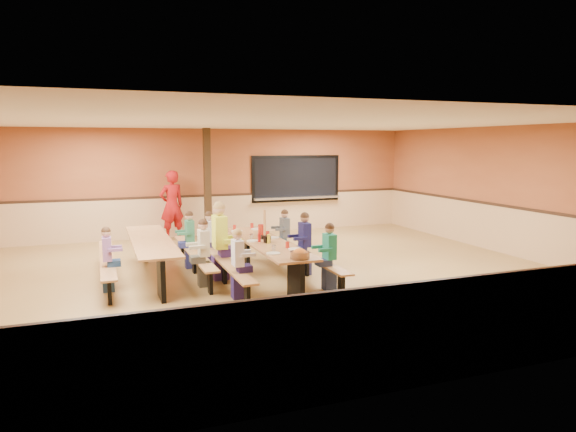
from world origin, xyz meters
name	(u,v)px	position (x,y,z in m)	size (l,w,h in m)	color
ground	(265,276)	(0.00, 0.00, 0.00)	(12.00, 12.00, 0.00)	brown
room_envelope	(264,242)	(0.00, 0.00, 0.69)	(12.04, 10.04, 3.02)	#99512C
kitchen_pass_through	(296,181)	(2.60, 4.96, 1.49)	(2.78, 0.28, 1.38)	black
structural_post	(208,184)	(-0.20, 4.40, 1.50)	(0.18, 0.18, 3.00)	black
cafeteria_table_main	(266,252)	(-0.04, -0.23, 0.53)	(1.91, 3.70, 0.74)	#AF7945
cafeteria_table_second	(151,250)	(-2.07, 0.75, 0.53)	(1.91, 3.70, 0.74)	#AF7945
seated_child_white_left	(238,264)	(-0.86, -1.22, 0.58)	(0.35, 0.28, 1.17)	silver
seated_adult_yellow	(220,241)	(-0.86, 0.10, 0.74)	(0.50, 0.41, 1.47)	#E9FD3D
seated_child_grey_left	(210,240)	(-0.86, 1.07, 0.59)	(0.35, 0.29, 1.17)	silver
seated_child_teal_right	(329,257)	(0.79, -1.29, 0.59)	(0.36, 0.29, 1.18)	#1F9071
seated_child_navy_right	(305,244)	(0.79, -0.14, 0.61)	(0.38, 0.31, 1.23)	#19184C
seated_child_char_right	(285,236)	(0.79, 1.01, 0.57)	(0.34, 0.28, 1.15)	#494E53
seated_child_purple_sec	(107,260)	(-2.90, -0.03, 0.57)	(0.33, 0.27, 1.13)	#885A92
seated_child_green_sec	(190,240)	(-1.25, 1.20, 0.59)	(0.36, 0.29, 1.18)	#317755
seated_child_tan_sec	(204,253)	(-1.25, -0.28, 0.61)	(0.38, 0.31, 1.22)	beige
standing_woman	(172,205)	(-1.15, 4.55, 0.94)	(0.68, 0.45, 1.88)	#A41213
punch_pitcher	(262,230)	(0.08, 0.41, 0.85)	(0.16, 0.16, 0.22)	red
chip_bowl	(300,254)	(0.00, -1.84, 0.81)	(0.32, 0.32, 0.15)	orange
napkin_dispenser	(267,239)	(-0.06, -0.35, 0.80)	(0.10, 0.14, 0.13)	black
condiment_mustard	(269,239)	(-0.05, -0.43, 0.82)	(0.06, 0.06, 0.17)	yellow
condiment_ketchup	(259,237)	(-0.17, -0.22, 0.82)	(0.06, 0.06, 0.17)	#B2140F
table_paddle	(265,232)	(0.03, 0.06, 0.88)	(0.16, 0.16, 0.56)	black
place_settings	(266,238)	(-0.04, -0.23, 0.80)	(0.65, 3.30, 0.11)	beige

